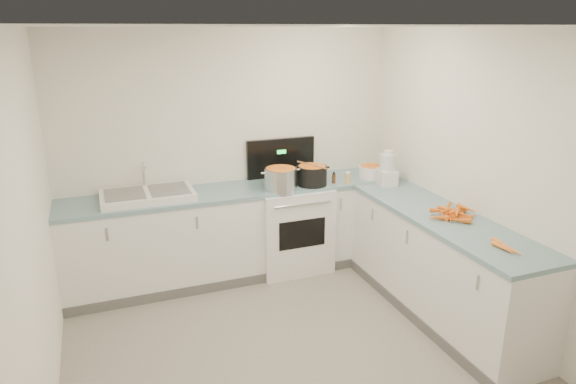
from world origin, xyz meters
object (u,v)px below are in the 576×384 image
object	(u,v)px
sink	(147,195)
spice_jar	(348,178)
mixing_bowl	(371,172)
extract_bottle	(334,179)
black_pot	(312,176)
steel_pot	(281,180)
stove	(290,225)
food_processor	(387,170)

from	to	relation	value
sink	spice_jar	distance (m)	2.03
mixing_bowl	extract_bottle	bearing A→B (deg)	-173.80
black_pot	mixing_bowl	distance (m)	0.71
steel_pot	mixing_bowl	bearing A→B (deg)	2.96
sink	black_pot	world-z (taller)	sink
sink	spice_jar	bearing A→B (deg)	-5.85
steel_pot	mixing_bowl	world-z (taller)	steel_pot
steel_pot	spice_jar	xyz separation A→B (m)	(0.73, -0.04, -0.05)
stove	spice_jar	bearing A→B (deg)	-18.55
steel_pot	spice_jar	world-z (taller)	steel_pot
steel_pot	extract_bottle	xyz separation A→B (m)	(0.59, 0.00, -0.05)
stove	black_pot	distance (m)	0.60
food_processor	steel_pot	bearing A→B (deg)	168.05
black_pot	spice_jar	world-z (taller)	black_pot
black_pot	food_processor	xyz separation A→B (m)	(0.73, -0.26, 0.06)
spice_jar	stove	bearing A→B (deg)	161.45
stove	steel_pot	xyz separation A→B (m)	(-0.16, -0.16, 0.56)
black_pot	mixing_bowl	bearing A→B (deg)	1.93
stove	sink	size ratio (longest dim) A/B	1.58
spice_jar	food_processor	world-z (taller)	food_processor
sink	food_processor	size ratio (longest dim) A/B	2.40
steel_pot	extract_bottle	world-z (taller)	steel_pot
black_pot	mixing_bowl	world-z (taller)	black_pot
stove	sink	bearing A→B (deg)	179.38
spice_jar	black_pot	bearing A→B (deg)	170.03
stove	food_processor	world-z (taller)	stove
steel_pot	extract_bottle	distance (m)	0.59
black_pot	food_processor	size ratio (longest dim) A/B	0.86
extract_bottle	food_processor	size ratio (longest dim) A/B	0.27
stove	mixing_bowl	distance (m)	1.05
stove	extract_bottle	world-z (taller)	stove
sink	steel_pot	world-z (taller)	sink
mixing_bowl	spice_jar	size ratio (longest dim) A/B	2.76
extract_bottle	food_processor	bearing A→B (deg)	-25.29
extract_bottle	spice_jar	world-z (taller)	spice_jar
extract_bottle	food_processor	distance (m)	0.56
steel_pot	black_pot	size ratio (longest dim) A/B	1.05
extract_bottle	steel_pot	bearing A→B (deg)	-179.66
black_pot	extract_bottle	distance (m)	0.24
sink	extract_bottle	xyz separation A→B (m)	(1.88, -0.17, 0.01)
steel_pot	mixing_bowl	size ratio (longest dim) A/B	1.15
stove	steel_pot	size ratio (longest dim) A/B	4.19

